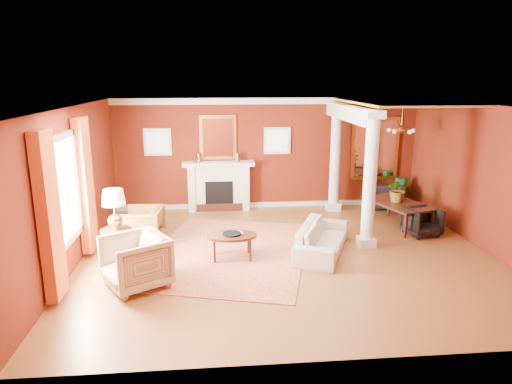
{
  "coord_description": "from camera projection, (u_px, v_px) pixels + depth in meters",
  "views": [
    {
      "loc": [
        -1.38,
        -8.37,
        3.43
      ],
      "look_at": [
        -0.57,
        0.58,
        1.15
      ],
      "focal_mm": 32.0,
      "sensor_mm": 36.0,
      "label": 1
    }
  ],
  "objects": [
    {
      "name": "dining_table",
      "position": [
        398.0,
        207.0,
        10.68
      ],
      "size": [
        1.07,
        1.76,
        0.93
      ],
      "primitive_type": "imported",
      "rotation": [
        0.0,
        0.0,
        1.88
      ],
      "color": "black",
      "rests_on": "ground"
    },
    {
      "name": "sofa",
      "position": [
        322.0,
        234.0,
        9.08
      ],
      "size": [
        1.32,
        2.06,
        0.78
      ],
      "primitive_type": "imported",
      "rotation": [
        0.0,
        0.0,
        1.17
      ],
      "color": "beige",
      "rests_on": "ground"
    },
    {
      "name": "left_window",
      "position": [
        68.0,
        198.0,
        7.77
      ],
      "size": [
        0.21,
        2.55,
        2.6
      ],
      "color": "white",
      "rests_on": "room_shell"
    },
    {
      "name": "column_back",
      "position": [
        335.0,
        157.0,
        11.74
      ],
      "size": [
        0.36,
        0.36,
        2.8
      ],
      "color": "silver",
      "rests_on": "ground"
    },
    {
      "name": "crown_trim",
      "position": [
        268.0,
        101.0,
        11.69
      ],
      "size": [
        8.0,
        0.08,
        0.16
      ],
      "primitive_type": "cube",
      "color": "silver",
      "rests_on": "room_shell"
    },
    {
      "name": "potted_plant",
      "position": [
        399.0,
        178.0,
        10.53
      ],
      "size": [
        0.64,
        0.69,
        0.47
      ],
      "primitive_type": "imported",
      "rotation": [
        0.0,
        0.0,
        -0.2
      ],
      "color": "#26591E",
      "rests_on": "dining_table"
    },
    {
      "name": "armchair_stripe",
      "position": [
        135.0,
        259.0,
        7.56
      ],
      "size": [
        1.25,
        1.27,
        0.98
      ],
      "primitive_type": "imported",
      "rotation": [
        0.0,
        0.0,
        -1.03
      ],
      "color": "tan",
      "rests_on": "ground"
    },
    {
      "name": "side_table",
      "position": [
        115.0,
        215.0,
        8.4
      ],
      "size": [
        0.57,
        0.57,
        1.44
      ],
      "rotation": [
        0.0,
        0.0,
        -0.17
      ],
      "color": "black",
      "rests_on": "ground"
    },
    {
      "name": "armchair_leopard",
      "position": [
        142.0,
        223.0,
        9.64
      ],
      "size": [
        0.83,
        0.88,
        0.83
      ],
      "primitive_type": "imported",
      "rotation": [
        0.0,
        0.0,
        -1.67
      ],
      "color": "black",
      "rests_on": "ground"
    },
    {
      "name": "dining_mirror",
      "position": [
        375.0,
        149.0,
        12.25
      ],
      "size": [
        1.3,
        0.07,
        1.7
      ],
      "color": "gold",
      "rests_on": "room_shell"
    },
    {
      "name": "amber_ceiling",
      "position": [
        402.0,
        102.0,
        10.28
      ],
      "size": [
        2.3,
        3.4,
        0.04
      ],
      "primitive_type": "cube",
      "color": "gold",
      "rests_on": "room_shell"
    },
    {
      "name": "green_urn",
      "position": [
        400.0,
        196.0,
        12.13
      ],
      "size": [
        0.36,
        0.36,
        0.85
      ],
      "color": "#123A1C",
      "rests_on": "ground"
    },
    {
      "name": "coffee_table",
      "position": [
        232.0,
        237.0,
        8.75
      ],
      "size": [
        0.97,
        0.97,
        0.49
      ],
      "rotation": [
        0.0,
        0.0,
        0.31
      ],
      "color": "black",
      "rests_on": "ground"
    },
    {
      "name": "ground",
      "position": [
        287.0,
        255.0,
        9.04
      ],
      "size": [
        8.0,
        8.0,
        0.0
      ],
      "primitive_type": "plane",
      "color": "brown",
      "rests_on": "ground"
    },
    {
      "name": "coffee_book",
      "position": [
        234.0,
        228.0,
        8.76
      ],
      "size": [
        0.17,
        0.07,
        0.24
      ],
      "primitive_type": "imported",
      "rotation": [
        0.0,
        0.0,
        0.29
      ],
      "color": "black",
      "rests_on": "coffee_table"
    },
    {
      "name": "header_beam",
      "position": [
        350.0,
        113.0,
        10.38
      ],
      "size": [
        0.3,
        3.2,
        0.32
      ],
      "primitive_type": "cube",
      "color": "silver",
      "rests_on": "column_front"
    },
    {
      "name": "overmantel_mirror",
      "position": [
        218.0,
        137.0,
        11.79
      ],
      "size": [
        0.95,
        0.07,
        1.15
      ],
      "color": "gold",
      "rests_on": "fireplace"
    },
    {
      "name": "fireplace",
      "position": [
        219.0,
        186.0,
        11.97
      ],
      "size": [
        1.85,
        0.42,
        1.29
      ],
      "color": "silver",
      "rests_on": "ground"
    },
    {
      "name": "base_trim",
      "position": [
        267.0,
        204.0,
        12.37
      ],
      "size": [
        8.0,
        0.08,
        0.12
      ],
      "primitive_type": "cube",
      "color": "silver",
      "rests_on": "ground"
    },
    {
      "name": "chandelier",
      "position": [
        401.0,
        129.0,
        10.48
      ],
      "size": [
        0.6,
        0.62,
        0.75
      ],
      "color": "#A27132",
      "rests_on": "room_shell"
    },
    {
      "name": "rug",
      "position": [
        229.0,
        252.0,
        9.16
      ],
      "size": [
        3.92,
        4.63,
        0.02
      ],
      "primitive_type": "cube",
      "rotation": [
        0.0,
        0.0,
        -0.26
      ],
      "color": "maroon",
      "rests_on": "ground"
    },
    {
      "name": "column_front",
      "position": [
        370.0,
        180.0,
        9.13
      ],
      "size": [
        0.36,
        0.36,
        2.8
      ],
      "color": "silver",
      "rests_on": "ground"
    },
    {
      "name": "flank_window_left",
      "position": [
        158.0,
        142.0,
        11.69
      ],
      "size": [
        0.7,
        0.07,
        0.7
      ],
      "color": "silver",
      "rests_on": "room_shell"
    },
    {
      "name": "dining_chair_near",
      "position": [
        422.0,
        220.0,
        10.09
      ],
      "size": [
        0.78,
        0.75,
        0.69
      ],
      "primitive_type": "imported",
      "rotation": [
        0.0,
        0.0,
        0.21
      ],
      "color": "black",
      "rests_on": "ground"
    },
    {
      "name": "room_shell",
      "position": [
        289.0,
        154.0,
        8.55
      ],
      "size": [
        8.04,
        7.04,
        2.92
      ],
      "color": "#5B170C",
      "rests_on": "ground"
    },
    {
      "name": "flank_window_right",
      "position": [
        277.0,
        141.0,
        11.97
      ],
      "size": [
        0.7,
        0.07,
        0.7
      ],
      "color": "silver",
      "rests_on": "room_shell"
    },
    {
      "name": "dining_chair_far",
      "position": [
        388.0,
        194.0,
        12.12
      ],
      "size": [
        0.93,
        0.9,
        0.79
      ],
      "primitive_type": "imported",
      "rotation": [
        0.0,
        0.0,
        2.86
      ],
      "color": "black",
      "rests_on": "ground"
    }
  ]
}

